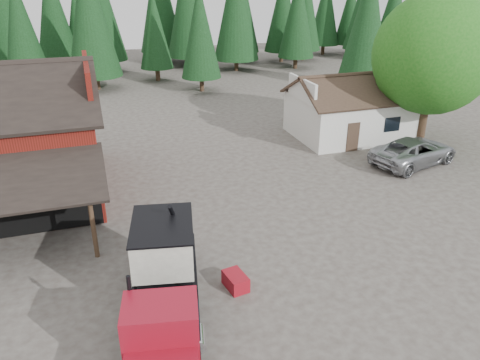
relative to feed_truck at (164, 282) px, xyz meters
name	(u,v)px	position (x,y,z in m)	size (l,w,h in m)	color
ground	(236,259)	(3.49, 2.98, -1.73)	(120.00, 120.00, 0.00)	#473F38
farmhouse	(350,114)	(16.49, 15.97, -0.07)	(8.60, 6.42, 4.65)	silver
deciduous_tree	(433,59)	(20.50, 12.95, 4.18)	(8.00, 8.00, 10.20)	#382619
conifer_backdrop	(130,72)	(3.49, 44.98, -1.73)	(76.00, 16.00, 16.00)	black
near_pine_b	(200,31)	(9.49, 32.98, 4.16)	(3.96, 3.96, 10.40)	#382619
near_pine_c	(368,19)	(25.49, 28.98, 5.16)	(4.84, 4.84, 12.40)	#382619
near_pine_d	(89,14)	(-0.51, 36.98, 5.66)	(5.28, 5.28, 13.40)	#382619
feed_truck	(164,282)	(0.00, 0.00, 0.00)	(3.71, 8.47, 3.71)	black
silver_car	(414,151)	(17.49, 9.73, -0.89)	(2.80, 6.07, 1.69)	#A1A4A9
equip_box	(236,281)	(2.90, 1.15, -1.43)	(0.70, 1.10, 0.60)	maroon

